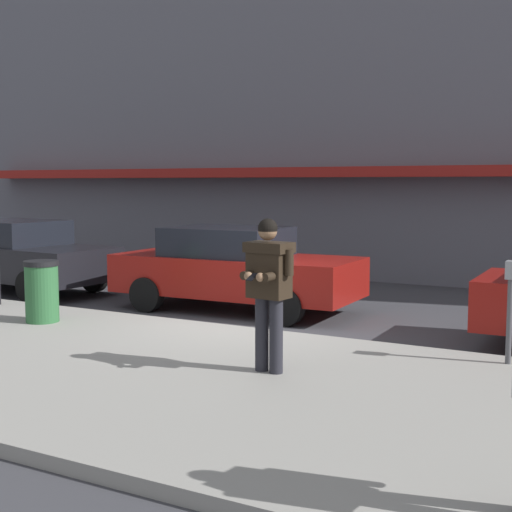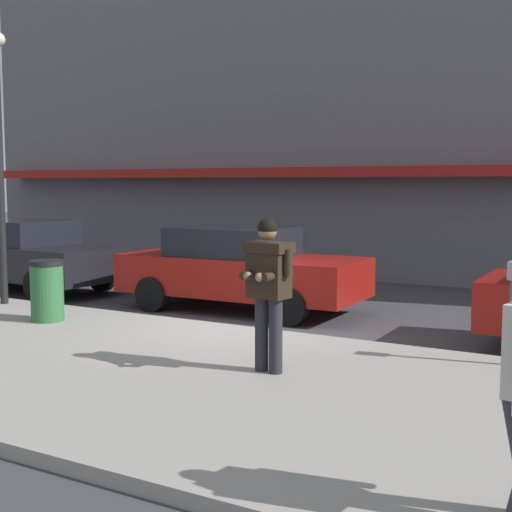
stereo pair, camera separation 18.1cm
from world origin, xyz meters
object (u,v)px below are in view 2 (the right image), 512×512
parked_sedan_mid (240,268)px  parked_sedan_near (26,255)px  man_texting_on_phone (268,278)px  trash_bin (47,290)px

parked_sedan_mid → parked_sedan_near: bearing=-177.0°
parked_sedan_mid → man_texting_on_phone: bearing=-54.6°
parked_sedan_mid → man_texting_on_phone: man_texting_on_phone is taller
man_texting_on_phone → trash_bin: (-4.58, 0.93, -0.62)m
parked_sedan_mid → trash_bin: size_ratio=4.64×
parked_sedan_near → trash_bin: size_ratio=4.71×
man_texting_on_phone → trash_bin: size_ratio=1.84×
parked_sedan_near → parked_sedan_mid: 5.30m
parked_sedan_near → man_texting_on_phone: (8.10, -3.66, 0.46)m
parked_sedan_near → trash_bin: bearing=-37.8°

